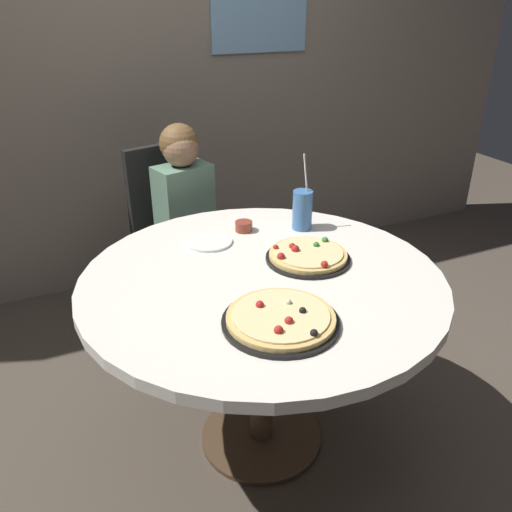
# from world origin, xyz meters

# --- Properties ---
(ground_plane) EXTENTS (8.00, 8.00, 0.00)m
(ground_plane) POSITION_xyz_m (0.00, 0.00, 0.00)
(ground_plane) COLOR #4C4238
(wall_with_window) EXTENTS (5.20, 0.14, 2.90)m
(wall_with_window) POSITION_xyz_m (0.00, 1.60, 1.45)
(wall_with_window) COLOR gray
(wall_with_window) RESTS_ON ground_plane
(dining_table) EXTENTS (1.24, 1.24, 0.75)m
(dining_table) POSITION_xyz_m (0.00, 0.00, 0.66)
(dining_table) COLOR silver
(dining_table) RESTS_ON ground_plane
(chair_wooden) EXTENTS (0.49, 0.49, 0.95)m
(chair_wooden) POSITION_xyz_m (-0.02, 0.99, 0.53)
(chair_wooden) COLOR black
(chair_wooden) RESTS_ON ground_plane
(diner_child) EXTENTS (0.34, 0.43, 1.08)m
(diner_child) POSITION_xyz_m (0.02, 0.81, 0.48)
(diner_child) COLOR #3F4766
(diner_child) RESTS_ON ground_plane
(pizza_veggie) EXTENTS (0.30, 0.30, 0.05)m
(pizza_veggie) POSITION_xyz_m (0.20, 0.03, 0.77)
(pizza_veggie) COLOR black
(pizza_veggie) RESTS_ON dining_table
(pizza_cheese) EXTENTS (0.35, 0.35, 0.05)m
(pizza_cheese) POSITION_xyz_m (-0.08, -0.29, 0.77)
(pizza_cheese) COLOR black
(pizza_cheese) RESTS_ON dining_table
(soda_cup) EXTENTS (0.08, 0.08, 0.31)m
(soda_cup) POSITION_xyz_m (0.32, 0.29, 0.83)
(soda_cup) COLOR #3F72B2
(soda_cup) RESTS_ON dining_table
(sauce_bowl) EXTENTS (0.07, 0.07, 0.04)m
(sauce_bowl) POSITION_xyz_m (0.09, 0.37, 0.77)
(sauce_bowl) COLOR brown
(sauce_bowl) RESTS_ON dining_table
(plate_small) EXTENTS (0.18, 0.18, 0.01)m
(plate_small) POSITION_xyz_m (-0.08, 0.32, 0.76)
(plate_small) COLOR white
(plate_small) RESTS_ON dining_table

